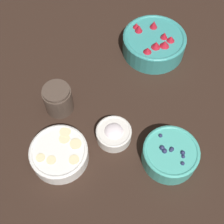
# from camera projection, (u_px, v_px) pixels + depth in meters

# --- Properties ---
(ground_plane) EXTENTS (4.00, 4.00, 0.00)m
(ground_plane) POSITION_uv_depth(u_px,v_px,m) (139.00, 104.00, 0.98)
(ground_plane) COLOR black
(bowl_strawberries) EXTENTS (0.21, 0.21, 0.09)m
(bowl_strawberries) POSITION_uv_depth(u_px,v_px,m) (154.00, 42.00, 1.05)
(bowl_strawberries) COLOR teal
(bowl_strawberries) RESTS_ON ground_plane
(bowl_blueberries) EXTENTS (0.15, 0.15, 0.07)m
(bowl_blueberries) POSITION_uv_depth(u_px,v_px,m) (170.00, 154.00, 0.85)
(bowl_blueberries) COLOR #47AD9E
(bowl_blueberries) RESTS_ON ground_plane
(bowl_bananas) EXTENTS (0.16, 0.16, 0.05)m
(bowl_bananas) POSITION_uv_depth(u_px,v_px,m) (59.00, 153.00, 0.86)
(bowl_bananas) COLOR white
(bowl_bananas) RESTS_ON ground_plane
(bowl_cream) EXTENTS (0.10, 0.10, 0.05)m
(bowl_cream) POSITION_uv_depth(u_px,v_px,m) (114.00, 133.00, 0.90)
(bowl_cream) COLOR silver
(bowl_cream) RESTS_ON ground_plane
(jar_chocolate) EXTENTS (0.09, 0.09, 0.09)m
(jar_chocolate) POSITION_uv_depth(u_px,v_px,m) (58.00, 100.00, 0.93)
(jar_chocolate) COLOR #4C3D33
(jar_chocolate) RESTS_ON ground_plane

